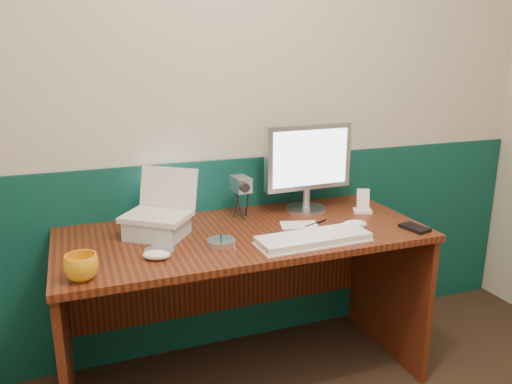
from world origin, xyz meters
name	(u,v)px	position (x,y,z in m)	size (l,w,h in m)	color
back_wall	(227,108)	(0.00, 1.75, 1.25)	(3.50, 0.04, 2.50)	beige
wainscot	(230,253)	(0.00, 1.74, 0.50)	(3.48, 0.02, 1.00)	#073327
desk	(245,308)	(-0.05, 1.38, 0.38)	(1.60, 0.70, 0.75)	#38170A
laptop_riser	(157,228)	(-0.41, 1.45, 0.79)	(0.23, 0.20, 0.08)	#B8BEC4
laptop	(155,194)	(-0.41, 1.45, 0.94)	(0.27, 0.20, 0.22)	silver
monitor	(307,167)	(0.34, 1.56, 0.97)	(0.44, 0.13, 0.44)	#AFAEB3
keyboard	(313,239)	(0.18, 1.16, 0.76)	(0.47, 0.16, 0.03)	white
mouse_right	(355,224)	(0.43, 1.25, 0.77)	(0.11, 0.07, 0.04)	white
mouse_left	(157,255)	(-0.46, 1.21, 0.77)	(0.11, 0.06, 0.04)	white
mug	(81,267)	(-0.73, 1.12, 0.80)	(0.12, 0.12, 0.09)	orange
camcorder	(241,199)	(0.00, 1.56, 0.84)	(0.08, 0.12, 0.19)	#ADADB2
cd_spindle	(221,242)	(-0.19, 1.26, 0.76)	(0.12, 0.12, 0.02)	silver
cd_loose_a	(159,250)	(-0.43, 1.29, 0.75)	(0.12, 0.12, 0.00)	#AEB3BE
pen	(315,223)	(0.29, 1.36, 0.75)	(0.01, 0.01, 0.14)	black
papers	(299,225)	(0.21, 1.37, 0.75)	(0.17, 0.11, 0.00)	silver
dock	(362,211)	(0.59, 1.43, 0.76)	(0.09, 0.07, 0.02)	white
music_player	(363,199)	(0.59, 1.43, 0.82)	(0.06, 0.01, 0.10)	white
pda	(415,228)	(0.68, 1.14, 0.76)	(0.07, 0.13, 0.01)	black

